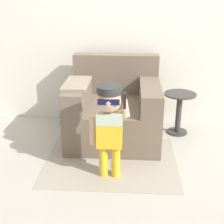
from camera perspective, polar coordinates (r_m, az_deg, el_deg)
name	(u,v)px	position (r m, az deg, el deg)	size (l,w,h in m)	color
ground_plane	(135,144)	(3.51, 4.21, -5.94)	(10.00, 10.00, 0.00)	#ADA89E
wall_back	(138,18)	(3.88, 4.70, 16.80)	(10.00, 0.05, 2.60)	silver
armchair	(114,111)	(3.53, 0.36, 0.18)	(1.02, 0.95, 0.91)	#6B5B4C
person_child	(109,118)	(2.70, -0.51, -1.11)	(0.35, 0.27, 0.87)	gold
side_table	(179,109)	(3.74, 12.15, 0.46)	(0.37, 0.37, 0.50)	#333333
rug	(111,160)	(3.19, -0.14, -8.85)	(1.31, 1.05, 0.01)	#9E9384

